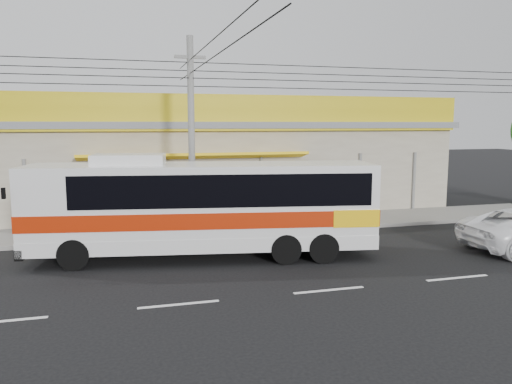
% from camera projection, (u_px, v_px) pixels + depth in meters
% --- Properties ---
extents(ground, '(120.00, 120.00, 0.00)m').
position_uv_depth(ground, '(297.00, 265.00, 15.71)').
color(ground, black).
rests_on(ground, ground).
extents(sidewalk, '(30.00, 3.20, 0.15)m').
position_uv_depth(sidewalk, '(249.00, 225.00, 21.43)').
color(sidewalk, gray).
rests_on(sidewalk, ground).
extents(lane_markings, '(50.00, 0.12, 0.01)m').
position_uv_depth(lane_markings, '(329.00, 290.00, 13.32)').
color(lane_markings, silver).
rests_on(lane_markings, ground).
extents(storefront_building, '(22.60, 9.20, 5.70)m').
position_uv_depth(storefront_building, '(222.00, 164.00, 26.41)').
color(storefront_building, gray).
rests_on(storefront_building, ground).
extents(coach_bus, '(11.44, 4.20, 3.45)m').
position_uv_depth(coach_bus, '(208.00, 203.00, 16.37)').
color(coach_bus, silver).
rests_on(coach_bus, ground).
extents(motorbike_red, '(1.97, 1.15, 0.98)m').
position_uv_depth(motorbike_red, '(119.00, 222.00, 19.24)').
color(motorbike_red, maroon).
rests_on(motorbike_red, sidewalk).
extents(utility_pole, '(34.00, 14.00, 7.58)m').
position_uv_depth(utility_pole, '(190.00, 73.00, 18.17)').
color(utility_pole, slate).
rests_on(utility_pole, ground).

